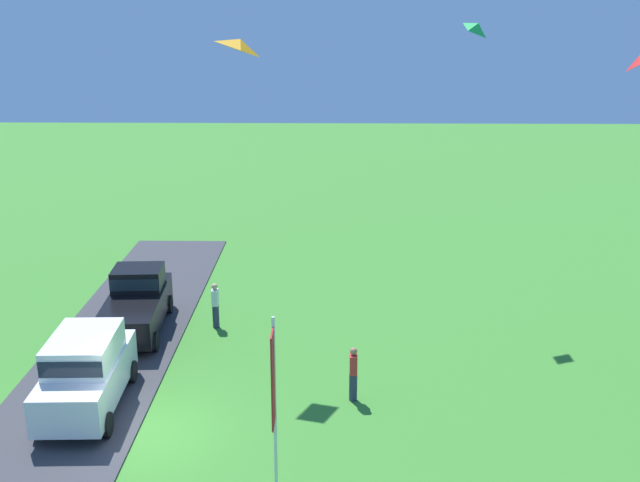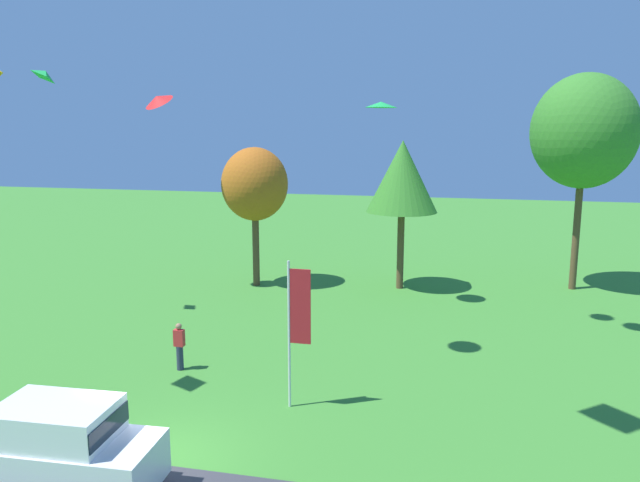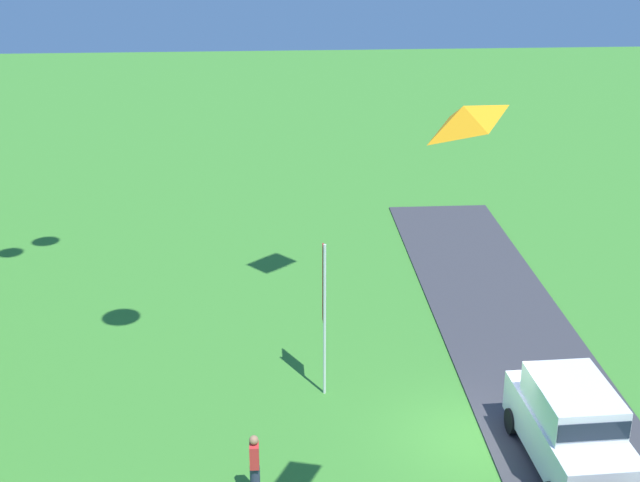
{
  "view_description": "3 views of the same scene",
  "coord_description": "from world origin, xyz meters",
  "px_view_note": "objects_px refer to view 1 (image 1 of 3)",
  "views": [
    {
      "loc": [
        17.91,
        5.11,
        11.13
      ],
      "look_at": [
        -0.29,
        4.8,
        5.53
      ],
      "focal_mm": 42.0,
      "sensor_mm": 36.0,
      "label": 1
    },
    {
      "loc": [
        7.29,
        -13.48,
        8.61
      ],
      "look_at": [
        2.72,
        6.91,
        4.63
      ],
      "focal_mm": 35.0,
      "sensor_mm": 36.0,
      "label": 2
    },
    {
      "loc": [
        -19.57,
        5.38,
        13.5
      ],
      "look_at": [
        -0.06,
        4.09,
        5.71
      ],
      "focal_mm": 50.0,
      "sensor_mm": 36.0,
      "label": 3
    }
  ],
  "objects_px": {
    "car_pickup_by_flagpole": "(136,302)",
    "person_beside_suv": "(353,373)",
    "kite_diamond_low_drifter": "(241,45)",
    "kite_diamond_over_trees": "(478,27)",
    "flag_banner": "(274,390)",
    "person_on_lawn": "(215,305)",
    "car_suv_near_entrance": "(86,369)"
  },
  "relations": [
    {
      "from": "car_suv_near_entrance",
      "to": "kite_diamond_over_trees",
      "type": "height_order",
      "value": "kite_diamond_over_trees"
    },
    {
      "from": "car_pickup_by_flagpole",
      "to": "person_beside_suv",
      "type": "distance_m",
      "value": 9.19
    },
    {
      "from": "car_pickup_by_flagpole",
      "to": "car_suv_near_entrance",
      "type": "height_order",
      "value": "car_suv_near_entrance"
    },
    {
      "from": "person_beside_suv",
      "to": "flag_banner",
      "type": "bearing_deg",
      "value": -22.29
    },
    {
      "from": "person_beside_suv",
      "to": "kite_diamond_over_trees",
      "type": "bearing_deg",
      "value": 149.64
    },
    {
      "from": "car_pickup_by_flagpole",
      "to": "person_beside_suv",
      "type": "height_order",
      "value": "car_pickup_by_flagpole"
    },
    {
      "from": "car_pickup_by_flagpole",
      "to": "car_suv_near_entrance",
      "type": "xyz_separation_m",
      "value": [
        5.66,
        -0.02,
        0.19
      ]
    },
    {
      "from": "car_pickup_by_flagpole",
      "to": "person_beside_suv",
      "type": "bearing_deg",
      "value": 56.98
    },
    {
      "from": "flag_banner",
      "to": "person_beside_suv",
      "type": "bearing_deg",
      "value": 157.71
    },
    {
      "from": "kite_diamond_low_drifter",
      "to": "kite_diamond_over_trees",
      "type": "height_order",
      "value": "kite_diamond_over_trees"
    },
    {
      "from": "car_suv_near_entrance",
      "to": "person_beside_suv",
      "type": "xyz_separation_m",
      "value": [
        -0.65,
        7.72,
        -0.42
      ]
    },
    {
      "from": "person_beside_suv",
      "to": "car_suv_near_entrance",
      "type": "bearing_deg",
      "value": -85.21
    },
    {
      "from": "person_on_lawn",
      "to": "flag_banner",
      "type": "relative_size",
      "value": 0.37
    },
    {
      "from": "car_pickup_by_flagpole",
      "to": "person_on_lawn",
      "type": "xyz_separation_m",
      "value": [
        -0.3,
        2.81,
        -0.23
      ]
    },
    {
      "from": "person_on_lawn",
      "to": "kite_diamond_over_trees",
      "type": "relative_size",
      "value": 2.21
    },
    {
      "from": "flag_banner",
      "to": "kite_diamond_low_drifter",
      "type": "xyz_separation_m",
      "value": [
        -8.74,
        -1.56,
        7.23
      ]
    },
    {
      "from": "person_beside_suv",
      "to": "kite_diamond_over_trees",
      "type": "distance_m",
      "value": 13.19
    },
    {
      "from": "person_beside_suv",
      "to": "kite_diamond_low_drifter",
      "type": "distance_m",
      "value": 10.67
    },
    {
      "from": "car_pickup_by_flagpole",
      "to": "flag_banner",
      "type": "distance_m",
      "value": 11.5
    },
    {
      "from": "car_pickup_by_flagpole",
      "to": "person_on_lawn",
      "type": "distance_m",
      "value": 2.83
    },
    {
      "from": "person_beside_suv",
      "to": "car_pickup_by_flagpole",
      "type": "bearing_deg",
      "value": -123.02
    },
    {
      "from": "flag_banner",
      "to": "kite_diamond_over_trees",
      "type": "relative_size",
      "value": 5.94
    },
    {
      "from": "kite_diamond_over_trees",
      "to": "person_on_lawn",
      "type": "bearing_deg",
      "value": -75.72
    },
    {
      "from": "flag_banner",
      "to": "kite_diamond_low_drifter",
      "type": "relative_size",
      "value": 4.19
    },
    {
      "from": "kite_diamond_low_drifter",
      "to": "car_suv_near_entrance",
      "type": "bearing_deg",
      "value": -42.42
    },
    {
      "from": "person_on_lawn",
      "to": "flag_banner",
      "type": "xyz_separation_m",
      "value": [
        10.1,
        2.93,
        2.04
      ]
    },
    {
      "from": "car_pickup_by_flagpole",
      "to": "kite_diamond_low_drifter",
      "type": "bearing_deg",
      "value": 75.79
    },
    {
      "from": "car_suv_near_entrance",
      "to": "kite_diamond_over_trees",
      "type": "bearing_deg",
      "value": 124.32
    },
    {
      "from": "person_on_lawn",
      "to": "person_beside_suv",
      "type": "height_order",
      "value": "same"
    },
    {
      "from": "car_suv_near_entrance",
      "to": "car_pickup_by_flagpole",
      "type": "bearing_deg",
      "value": 179.82
    },
    {
      "from": "person_on_lawn",
      "to": "kite_diamond_over_trees",
      "type": "bearing_deg",
      "value": 104.28
    },
    {
      "from": "car_suv_near_entrance",
      "to": "kite_diamond_low_drifter",
      "type": "relative_size",
      "value": 4.26
    }
  ]
}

